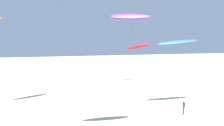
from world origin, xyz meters
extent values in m
cylinder|color=#4C4C51|center=(1.54, 43.38, 9.44)|extent=(0.97, 5.79, 18.89)
ellipsoid|color=red|center=(22.33, 55.90, 8.22)|extent=(6.15, 4.65, 2.31)
ellipsoid|color=purple|center=(22.33, 55.90, 8.26)|extent=(5.86, 3.90, 1.69)
cylinder|color=#4C4C51|center=(22.19, 53.77, 4.07)|extent=(0.29, 4.28, 8.14)
ellipsoid|color=blue|center=(20.44, 35.27, 9.41)|extent=(8.60, 1.73, 1.56)
ellipsoid|color=red|center=(20.44, 35.27, 9.45)|extent=(8.72, 0.67, 1.10)
cylinder|color=#4C4C51|center=(20.21, 30.71, 4.66)|extent=(0.47, 9.13, 9.33)
ellipsoid|color=purple|center=(8.45, 28.67, 12.99)|extent=(6.17, 1.88, 1.37)
ellipsoid|color=blue|center=(8.45, 28.67, 13.03)|extent=(6.27, 0.80, 0.72)
cylinder|color=#4C4C51|center=(8.16, 24.19, 6.44)|extent=(0.60, 8.96, 12.90)
cylinder|color=red|center=(14.50, 24.57, 0.44)|extent=(0.14, 0.14, 0.89)
cylinder|color=red|center=(14.37, 24.47, 0.44)|extent=(0.14, 0.14, 0.89)
cube|color=black|center=(14.44, 24.52, 1.19)|extent=(0.36, 0.34, 0.61)
cylinder|color=tan|center=(14.60, 24.64, 1.15)|extent=(0.09, 0.09, 0.56)
cylinder|color=tan|center=(14.27, 24.39, 1.15)|extent=(0.09, 0.09, 0.56)
sphere|color=tan|center=(14.44, 24.52, 1.63)|extent=(0.21, 0.21, 0.21)
camera|label=1|loc=(-5.59, -4.68, 9.87)|focal=41.96mm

